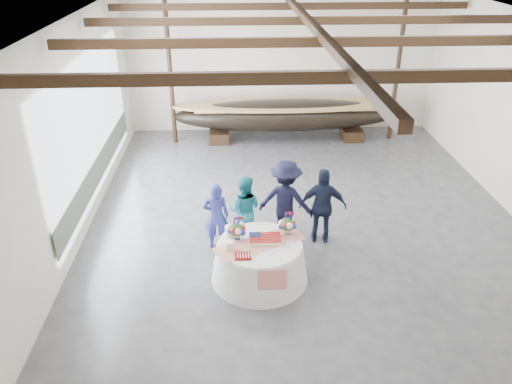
{
  "coord_description": "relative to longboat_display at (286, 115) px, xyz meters",
  "views": [
    {
      "loc": [
        -1.64,
        -10.28,
        6.02
      ],
      "look_at": [
        -1.18,
        -0.99,
        1.18
      ],
      "focal_mm": 35.0,
      "sensor_mm": 36.0,
      "label": 1
    }
  ],
  "objects": [
    {
      "name": "floor",
      "position": [
        -0.08,
        -4.91,
        -0.86
      ],
      "size": [
        10.0,
        12.0,
        0.01
      ],
      "primitive_type": "cube",
      "color": "#3D3D42",
      "rests_on": "ground"
    },
    {
      "name": "pavilion_structure",
      "position": [
        -0.08,
        -4.07,
        3.14
      ],
      "size": [
        9.8,
        11.76,
        4.5
      ],
      "color": "black",
      "rests_on": "ground"
    },
    {
      "name": "guest_woman_blue",
      "position": [
        -2.11,
        -6.14,
        -0.11
      ],
      "size": [
        0.56,
        0.38,
        1.51
      ],
      "primitive_type": "imported",
      "rotation": [
        0.0,
        0.0,
        3.18
      ],
      "color": "navy",
      "rests_on": "ground"
    },
    {
      "name": "longboat_display",
      "position": [
        0.0,
        0.0,
        0.0
      ],
      "size": [
        7.21,
        1.44,
        1.35
      ],
      "color": "black",
      "rests_on": "ground"
    },
    {
      "name": "guest_man_left",
      "position": [
        -0.62,
        -5.84,
        0.06
      ],
      "size": [
        1.35,
        1.03,
        1.84
      ],
      "primitive_type": "imported",
      "rotation": [
        0.0,
        0.0,
        2.81
      ],
      "color": "black",
      "rests_on": "ground"
    },
    {
      "name": "guest_woman_teal",
      "position": [
        -1.52,
        -5.93,
        -0.09
      ],
      "size": [
        0.85,
        0.72,
        1.55
      ],
      "primitive_type": "imported",
      "rotation": [
        0.0,
        0.0,
        2.95
      ],
      "color": "teal",
      "rests_on": "ground"
    },
    {
      "name": "ceiling",
      "position": [
        -0.08,
        -4.91,
        3.64
      ],
      "size": [
        10.0,
        12.0,
        0.01
      ],
      "primitive_type": "cube",
      "color": "white",
      "rests_on": "wall_back"
    },
    {
      "name": "wall_left",
      "position": [
        -5.08,
        -4.91,
        1.39
      ],
      "size": [
        0.02,
        12.0,
        4.5
      ],
      "primitive_type": "cube",
      "color": "silver",
      "rests_on": "ground"
    },
    {
      "name": "tabletop_items",
      "position": [
        -1.27,
        -7.11,
        0.09
      ],
      "size": [
        1.8,
        1.25,
        0.4
      ],
      "color": "red",
      "rests_on": "banquet_table"
    },
    {
      "name": "wall_front",
      "position": [
        -0.08,
        -10.91,
        1.39
      ],
      "size": [
        10.0,
        0.02,
        4.5
      ],
      "primitive_type": "cube",
      "color": "silver",
      "rests_on": "ground"
    },
    {
      "name": "wall_back",
      "position": [
        -0.08,
        1.09,
        1.39
      ],
      "size": [
        10.0,
        0.02,
        4.5
      ],
      "primitive_type": "cube",
      "color": "silver",
      "rests_on": "ground"
    },
    {
      "name": "open_bay",
      "position": [
        -5.03,
        -3.91,
        0.96
      ],
      "size": [
        0.03,
        7.0,
        3.2
      ],
      "color": "silver",
      "rests_on": "ground"
    },
    {
      "name": "guest_man_right",
      "position": [
        0.16,
        -6.01,
        -0.0
      ],
      "size": [
        1.05,
        0.54,
        1.72
      ],
      "primitive_type": "imported",
      "rotation": [
        0.0,
        0.0,
        3.02
      ],
      "color": "#141B31",
      "rests_on": "ground"
    },
    {
      "name": "banquet_table",
      "position": [
        -1.26,
        -7.3,
        -0.46
      ],
      "size": [
        1.88,
        1.88,
        0.81
      ],
      "color": "white",
      "rests_on": "ground"
    }
  ]
}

